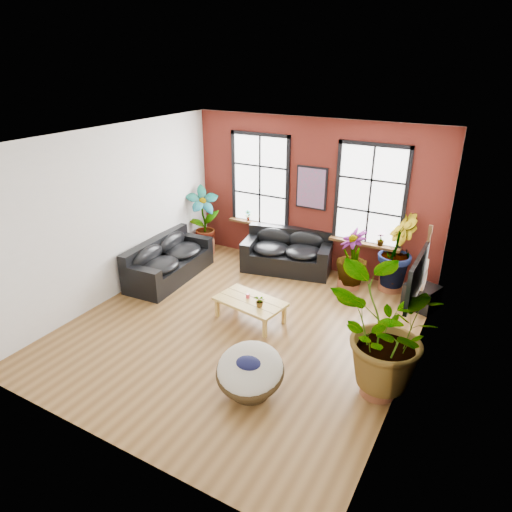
{
  "coord_description": "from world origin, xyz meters",
  "views": [
    {
      "loc": [
        3.84,
        -6.25,
        4.71
      ],
      "look_at": [
        0.0,
        0.6,
        1.25
      ],
      "focal_mm": 32.0,
      "sensor_mm": 36.0,
      "label": 1
    }
  ],
  "objects": [
    {
      "name": "room",
      "position": [
        0.0,
        0.15,
        1.75
      ],
      "size": [
        6.04,
        6.54,
        3.54
      ],
      "color": "brown",
      "rests_on": "ground"
    },
    {
      "name": "sofa_back",
      "position": [
        -0.36,
        2.8,
        0.43
      ],
      "size": [
        2.22,
        1.42,
        0.94
      ],
      "rotation": [
        0.0,
        0.0,
        0.22
      ],
      "color": "black",
      "rests_on": "ground"
    },
    {
      "name": "sofa_left",
      "position": [
        -2.56,
        1.03,
        0.41
      ],
      "size": [
        1.11,
        2.35,
        0.9
      ],
      "rotation": [
        0.0,
        0.0,
        1.64
      ],
      "color": "black",
      "rests_on": "ground"
    },
    {
      "name": "coffee_table",
      "position": [
        0.01,
        0.35,
        0.38
      ],
      "size": [
        1.43,
        0.96,
        0.51
      ],
      "rotation": [
        0.0,
        0.0,
        -0.16
      ],
      "color": "gold",
      "rests_on": "ground"
    },
    {
      "name": "papasan_chair",
      "position": [
        1.06,
        -1.48,
        0.4
      ],
      "size": [
        1.24,
        1.25,
        0.77
      ],
      "rotation": [
        0.0,
        0.0,
        0.23
      ],
      "color": "#372713",
      "rests_on": "ground"
    },
    {
      "name": "poster",
      "position": [
        0.0,
        3.18,
        1.95
      ],
      "size": [
        0.74,
        0.06,
        0.98
      ],
      "color": "black",
      "rests_on": "room"
    },
    {
      "name": "tv_wall_unit",
      "position": [
        2.93,
        0.6,
        1.54
      ],
      "size": [
        0.13,
        1.86,
        1.2
      ],
      "color": "black",
      "rests_on": "room"
    },
    {
      "name": "media_box",
      "position": [
        2.8,
        2.44,
        0.25
      ],
      "size": [
        0.74,
        0.68,
        0.5
      ],
      "rotation": [
        0.0,
        0.0,
        -0.34
      ],
      "color": "black",
      "rests_on": "ground"
    },
    {
      "name": "pot_back_left",
      "position": [
        -2.64,
        2.6,
        0.19
      ],
      "size": [
        0.58,
        0.58,
        0.38
      ],
      "rotation": [
        0.0,
        0.0,
        0.15
      ],
      "color": "brown",
      "rests_on": "ground"
    },
    {
      "name": "pot_back_right",
      "position": [
        2.07,
        2.95,
        0.19
      ],
      "size": [
        0.67,
        0.67,
        0.39
      ],
      "rotation": [
        0.0,
        0.0,
        -0.3
      ],
      "color": "brown",
      "rests_on": "ground"
    },
    {
      "name": "pot_right_wall",
      "position": [
        2.75,
        -0.54,
        0.19
      ],
      "size": [
        0.59,
        0.59,
        0.38
      ],
      "rotation": [
        0.0,
        0.0,
        0.14
      ],
      "color": "brown",
      "rests_on": "ground"
    },
    {
      "name": "pot_mid",
      "position": [
        1.23,
        2.6,
        0.18
      ],
      "size": [
        0.65,
        0.65,
        0.36
      ],
      "rotation": [
        0.0,
        0.0,
        0.43
      ],
      "color": "brown",
      "rests_on": "ground"
    },
    {
      "name": "floor_plant_back_left",
      "position": [
        -2.67,
        2.64,
        0.95
      ],
      "size": [
        0.99,
        1.01,
        1.6
      ],
      "primitive_type": "imported",
      "rotation": [
        0.0,
        0.0,
        0.84
      ],
      "color": "#1D5516",
      "rests_on": "ground"
    },
    {
      "name": "floor_plant_back_right",
      "position": [
        2.08,
        2.96,
        0.95
      ],
      "size": [
        0.87,
        1.01,
        1.6
      ],
      "primitive_type": "imported",
      "rotation": [
        0.0,
        0.0,
        1.77
      ],
      "color": "#1D5516",
      "rests_on": "ground"
    },
    {
      "name": "floor_plant_right_wall",
      "position": [
        2.72,
        -0.55,
        1.05
      ],
      "size": [
        1.91,
        1.76,
        1.78
      ],
      "primitive_type": "imported",
      "rotation": [
        0.0,
        0.0,
        3.41
      ],
      "color": "#1D5516",
      "rests_on": "ground"
    },
    {
      "name": "floor_plant_mid",
      "position": [
        1.27,
        2.58,
        0.75
      ],
      "size": [
        0.96,
        0.96,
        1.22
      ],
      "primitive_type": "imported",
      "rotation": [
        0.0,
        0.0,
        5.46
      ],
      "color": "#1D5516",
      "rests_on": "ground"
    },
    {
      "name": "table_plant",
      "position": [
        0.3,
        0.22,
        0.55
      ],
      "size": [
        0.27,
        0.25,
        0.24
      ],
      "primitive_type": "imported",
      "rotation": [
        0.0,
        0.0,
        -0.31
      ],
      "color": "#1D5516",
      "rests_on": "coffee_table"
    },
    {
      "name": "sill_plant_left",
      "position": [
        -1.65,
        3.13,
        1.04
      ],
      "size": [
        0.17,
        0.17,
        0.27
      ],
      "primitive_type": "imported",
      "rotation": [
        0.0,
        0.0,
        0.79
      ],
      "color": "#1D5516",
      "rests_on": "room"
    },
    {
      "name": "sill_plant_right",
      "position": [
        1.7,
        3.13,
        1.04
      ],
      "size": [
        0.19,
        0.19,
        0.27
      ],
      "primitive_type": "imported",
      "rotation": [
        0.0,
        0.0,
        3.49
      ],
      "color": "#1D5516",
      "rests_on": "room"
    }
  ]
}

